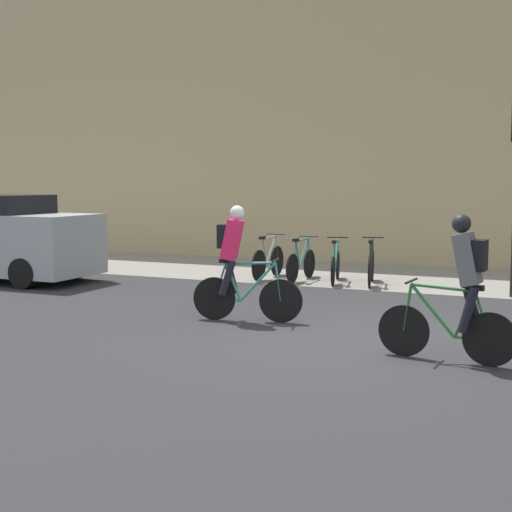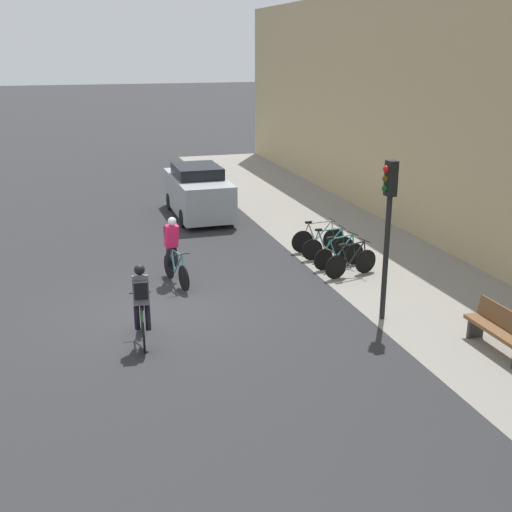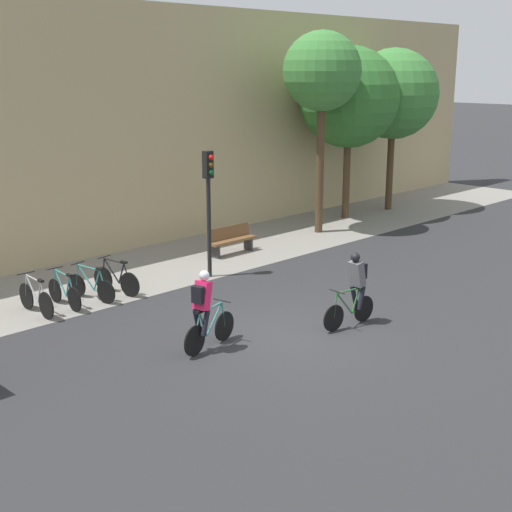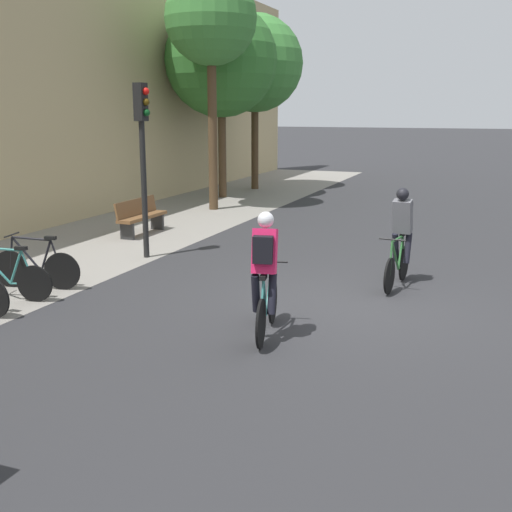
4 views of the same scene
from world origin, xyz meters
TOP-DOWN VIEW (x-y plane):
  - ground at (0.00, 0.00)m, footprint 200.00×200.00m
  - kerb_strip at (0.00, 6.75)m, footprint 44.00×4.50m
  - building_facade at (0.00, 9.30)m, footprint 44.00×0.60m
  - cyclist_pink at (-1.97, 0.68)m, footprint 1.68×0.56m
  - cyclist_grey at (1.54, -0.58)m, footprint 1.65×0.47m
  - parked_bike_0 at (-3.39, 5.33)m, footprint 0.46×1.69m
  - parked_bike_1 at (-2.61, 5.33)m, footprint 0.46×1.62m
  - parked_bike_2 at (-1.84, 5.32)m, footprint 0.51×1.65m
  - parked_bike_3 at (-1.07, 5.33)m, footprint 0.49×1.62m
  - parked_car at (-8.63, 2.77)m, footprint 4.30×1.84m

SIDE VIEW (x-z plane):
  - ground at x=0.00m, z-range 0.00..0.00m
  - kerb_strip at x=0.00m, z-range 0.00..0.01m
  - parked_bike_2 at x=-1.84m, z-range -0.09..0.85m
  - parked_bike_1 at x=-2.61m, z-range -0.09..0.86m
  - parked_bike_3 at x=-1.07m, z-range -0.09..0.88m
  - parked_bike_0 at x=-3.39m, z-range -0.08..0.89m
  - parked_car at x=-8.63m, z-range -0.03..1.82m
  - cyclist_pink at x=-1.97m, z-range 0.06..1.83m
  - cyclist_grey at x=1.54m, z-range 0.07..1.82m
  - building_facade at x=0.00m, z-range 0.00..7.87m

